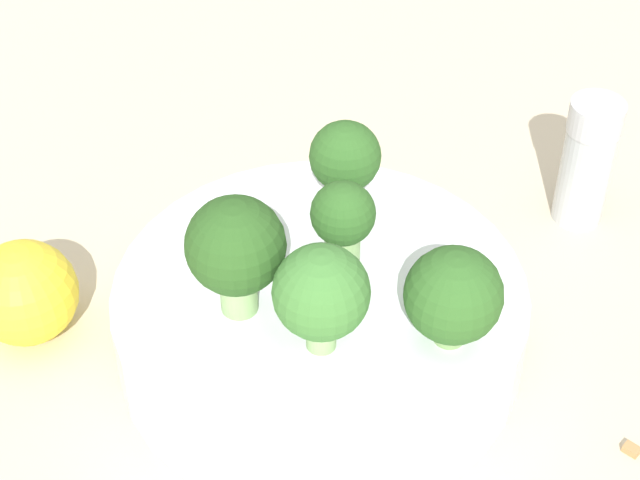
# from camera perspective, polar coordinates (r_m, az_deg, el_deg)

# --- Properties ---
(ground_plane) EXTENTS (3.00, 3.00, 0.00)m
(ground_plane) POSITION_cam_1_polar(r_m,az_deg,el_deg) (0.55, -0.00, -5.79)
(ground_plane) COLOR beige
(bowl) EXTENTS (0.20, 0.20, 0.04)m
(bowl) POSITION_cam_1_polar(r_m,az_deg,el_deg) (0.53, -0.00, -4.24)
(bowl) COLOR silver
(bowl) RESTS_ON ground_plane
(broccoli_floret_0) EXTENTS (0.03, 0.03, 0.05)m
(broccoli_floret_0) POSITION_cam_1_polar(r_m,az_deg,el_deg) (0.52, 1.37, 1.07)
(broccoli_floret_0) COLOR #8EB770
(broccoli_floret_0) RESTS_ON bowl
(broccoli_floret_1) EXTENTS (0.04, 0.04, 0.05)m
(broccoli_floret_1) POSITION_cam_1_polar(r_m,az_deg,el_deg) (0.55, 1.35, 4.34)
(broccoli_floret_1) COLOR #7A9E5B
(broccoli_floret_1) RESTS_ON bowl
(broccoli_floret_2) EXTENTS (0.05, 0.05, 0.05)m
(broccoli_floret_2) POSITION_cam_1_polar(r_m,az_deg,el_deg) (0.48, 7.34, -2.68)
(broccoli_floret_2) COLOR #7A9E5B
(broccoli_floret_2) RESTS_ON bowl
(broccoli_floret_3) EXTENTS (0.05, 0.05, 0.06)m
(broccoli_floret_3) POSITION_cam_1_polar(r_m,az_deg,el_deg) (0.49, -4.51, -0.48)
(broccoli_floret_3) COLOR #8EB770
(broccoli_floret_3) RESTS_ON bowl
(broccoli_floret_4) EXTENTS (0.04, 0.04, 0.06)m
(broccoli_floret_4) POSITION_cam_1_polar(r_m,az_deg,el_deg) (0.47, 0.06, -2.91)
(broccoli_floret_4) COLOR #8EB770
(broccoli_floret_4) RESTS_ON bowl
(pepper_shaker) EXTENTS (0.03, 0.03, 0.08)m
(pepper_shaker) POSITION_cam_1_polar(r_m,az_deg,el_deg) (0.62, 14.06, 4.09)
(pepper_shaker) COLOR #B2B7BC
(pepper_shaker) RESTS_ON ground_plane
(lemon_wedge) EXTENTS (0.05, 0.05, 0.05)m
(lemon_wedge) POSITION_cam_1_polar(r_m,az_deg,el_deg) (0.56, -15.49, -2.72)
(lemon_wedge) COLOR yellow
(lemon_wedge) RESTS_ON ground_plane
(almond_crumb_0) EXTENTS (0.01, 0.01, 0.01)m
(almond_crumb_0) POSITION_cam_1_polar(r_m,az_deg,el_deg) (0.65, -2.29, 3.20)
(almond_crumb_0) COLOR tan
(almond_crumb_0) RESTS_ON ground_plane
(almond_crumb_2) EXTENTS (0.01, 0.01, 0.01)m
(almond_crumb_2) POSITION_cam_1_polar(r_m,az_deg,el_deg) (0.53, 16.32, -10.55)
(almond_crumb_2) COLOR #AD7F4C
(almond_crumb_2) RESTS_ON ground_plane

